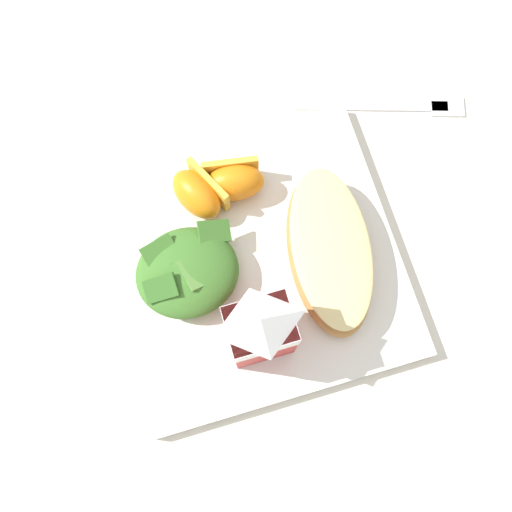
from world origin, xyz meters
The scene contains 8 objects.
ground centered at (0.00, 0.00, 0.00)m, with size 3.00×3.00×0.00m, color beige.
white_plate centered at (0.00, 0.00, 0.01)m, with size 0.28×0.28×0.02m, color white.
cheesy_pizza_bread centered at (-0.07, 0.02, 0.03)m, with size 0.10×0.18×0.04m.
green_salad_pile centered at (0.07, 0.00, 0.04)m, with size 0.10×0.09×0.05m.
milk_carton centered at (0.02, 0.08, 0.08)m, with size 0.06×0.05×0.11m.
orange_wedge_front centered at (0.00, -0.08, 0.04)m, with size 0.06×0.05×0.04m.
orange_wedge_middle centered at (0.04, -0.08, 0.04)m, with size 0.06×0.07×0.04m.
metal_fork centered at (-0.20, -0.13, 0.00)m, with size 0.19×0.07×0.01m.
Camera 1 is at (0.04, 0.15, 0.58)m, focal length 41.24 mm.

